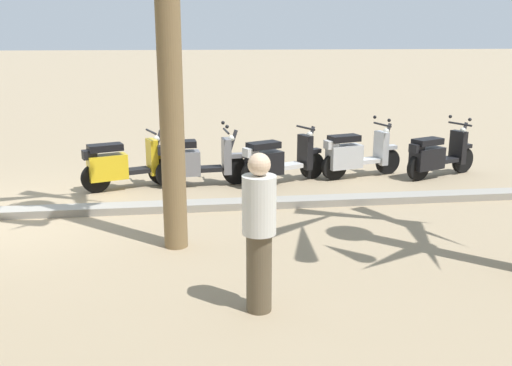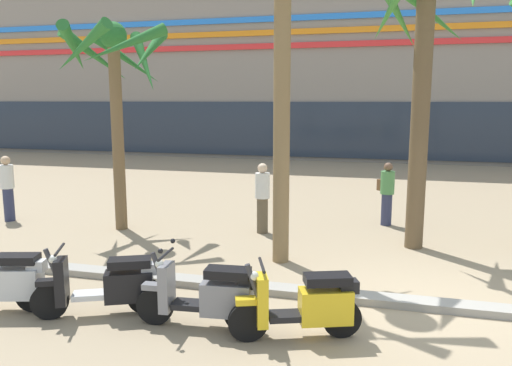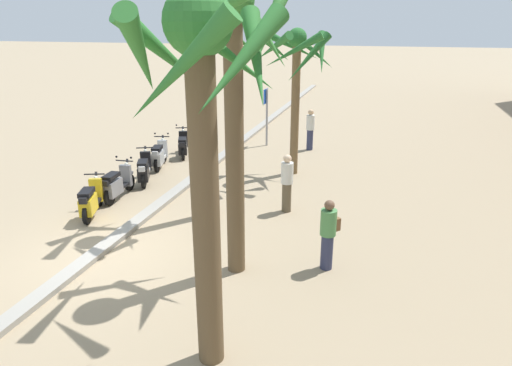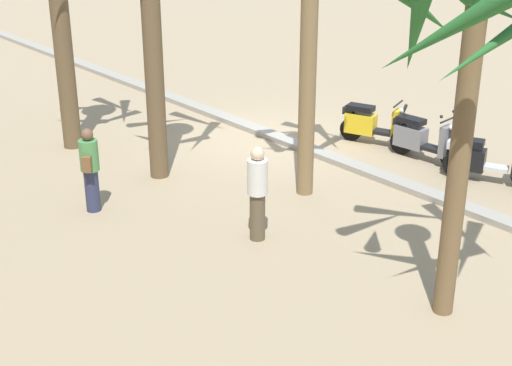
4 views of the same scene
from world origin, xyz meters
name	(u,v)px [view 2 (image 2 of 4)]	position (x,y,z in m)	size (l,w,h in m)	color
ground_plane	(436,306)	(0.00, 0.00, 0.00)	(200.00, 200.00, 0.00)	#9E896B
curb_strip	(437,305)	(0.00, -0.13, 0.06)	(60.00, 0.36, 0.12)	gray
mall_facade_backdrop	(330,27)	(-4.40, 23.19, 7.33)	(52.54, 10.73, 14.69)	gray
scooter_black_lead_nearest	(108,285)	(-4.63, -1.56, 0.45)	(1.73, 0.93, 1.04)	black
scooter_grey_last_in_row	(208,296)	(-3.09, -1.60, 0.46)	(1.77, 0.56, 1.17)	black
scooter_yellow_tail_end	(306,305)	(-1.76, -1.56, 0.46)	(1.68, 0.82, 1.04)	black
palm_tree_near_sign	(424,39)	(-0.20, 3.11, 4.28)	(2.31, 2.33, 5.84)	brown
palm_tree_far_corner	(115,69)	(-6.98, 2.94, 3.80)	(2.70, 2.65, 4.86)	brown
palm_tree_by_mall_entrance	(282,4)	(-2.74, 1.50, 4.78)	(2.20, 2.26, 6.29)	olive
pedestrian_window_shopping	(387,192)	(-0.78, 4.97, 0.83)	(0.43, 0.41, 1.57)	#2D3351
pedestrian_by_palm_tree	(262,197)	(-3.59, 3.45, 0.87)	(0.34, 0.34, 1.65)	brown
pedestrian_strolling_near_curb	(7,187)	(-10.21, 2.95, 0.89)	(0.34, 0.34, 1.69)	#2D3351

